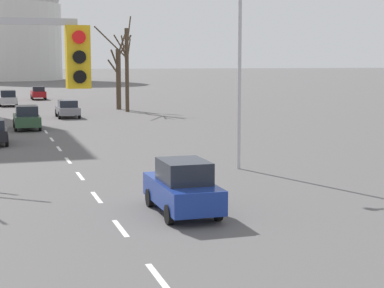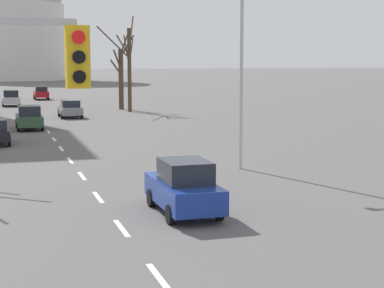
% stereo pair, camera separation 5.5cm
% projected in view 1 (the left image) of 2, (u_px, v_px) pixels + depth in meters
% --- Properties ---
extents(lane_stripe_1, '(0.16, 2.00, 0.01)m').
position_uv_depth(lane_stripe_1, '(158.00, 277.00, 14.55)').
color(lane_stripe_1, silver).
rests_on(lane_stripe_1, ground_plane).
extents(lane_stripe_2, '(0.16, 2.00, 0.01)m').
position_uv_depth(lane_stripe_2, '(120.00, 228.00, 18.81)').
color(lane_stripe_2, silver).
rests_on(lane_stripe_2, ground_plane).
extents(lane_stripe_3, '(0.16, 2.00, 0.01)m').
position_uv_depth(lane_stripe_3, '(97.00, 197.00, 23.07)').
color(lane_stripe_3, silver).
rests_on(lane_stripe_3, ground_plane).
extents(lane_stripe_4, '(0.16, 2.00, 0.01)m').
position_uv_depth(lane_stripe_4, '(80.00, 176.00, 27.33)').
color(lane_stripe_4, silver).
rests_on(lane_stripe_4, ground_plane).
extents(lane_stripe_5, '(0.16, 2.00, 0.01)m').
position_uv_depth(lane_stripe_5, '(68.00, 160.00, 31.59)').
color(lane_stripe_5, silver).
rests_on(lane_stripe_5, ground_plane).
extents(lane_stripe_6, '(0.16, 2.00, 0.01)m').
position_uv_depth(lane_stripe_6, '(59.00, 149.00, 35.85)').
color(lane_stripe_6, silver).
rests_on(lane_stripe_6, ground_plane).
extents(lane_stripe_7, '(0.16, 2.00, 0.01)m').
position_uv_depth(lane_stripe_7, '(52.00, 139.00, 40.11)').
color(lane_stripe_7, silver).
rests_on(lane_stripe_7, ground_plane).
extents(lane_stripe_8, '(0.16, 2.00, 0.01)m').
position_uv_depth(lane_stripe_8, '(46.00, 132.00, 44.38)').
color(lane_stripe_8, silver).
rests_on(lane_stripe_8, ground_plane).
extents(street_lamp_right, '(2.05, 0.36, 7.99)m').
position_uv_depth(street_lamp_right, '(232.00, 60.00, 28.48)').
color(street_lamp_right, '#B2B2B7').
rests_on(street_lamp_right, ground_plane).
extents(sedan_near_left, '(1.79, 4.31, 1.66)m').
position_uv_depth(sedan_near_left, '(38.00, 93.00, 81.57)').
color(sedan_near_left, maroon).
rests_on(sedan_near_left, ground_plane).
extents(sedan_near_right, '(1.89, 4.12, 1.72)m').
position_uv_depth(sedan_near_right, '(8.00, 98.00, 69.75)').
color(sedan_near_right, '#B7B7BC').
rests_on(sedan_near_right, ground_plane).
extents(sedan_mid_centre, '(1.84, 4.45, 1.72)m').
position_uv_depth(sedan_mid_centre, '(27.00, 118.00, 45.89)').
color(sedan_mid_centre, '#2D4C33').
rests_on(sedan_mid_centre, ground_plane).
extents(sedan_far_right, '(1.73, 4.01, 1.76)m').
position_uv_depth(sedan_far_right, '(183.00, 187.00, 20.51)').
color(sedan_far_right, navy).
rests_on(sedan_far_right, ground_plane).
extents(sedan_distant_centre, '(1.86, 4.05, 1.52)m').
position_uv_depth(sedan_distant_centre, '(68.00, 109.00, 55.49)').
color(sedan_distant_centre, slate).
rests_on(sedan_distant_centre, ground_plane).
extents(bare_tree_right_near, '(4.06, 2.94, 9.24)m').
position_uv_depth(bare_tree_right_near, '(126.00, 65.00, 61.45)').
color(bare_tree_right_near, '#473828').
rests_on(bare_tree_right_near, ground_plane).
extents(bare_tree_right_far, '(2.32, 2.26, 7.75)m').
position_uv_depth(bare_tree_right_far, '(119.00, 75.00, 64.65)').
color(bare_tree_right_far, '#473828').
rests_on(bare_tree_right_far, ground_plane).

